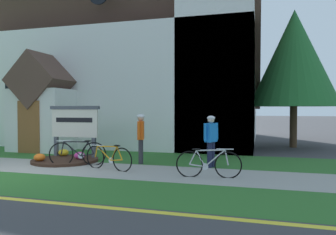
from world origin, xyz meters
name	(u,v)px	position (x,y,z in m)	size (l,w,h in m)	color
ground	(82,154)	(0.00, 4.00, 0.00)	(140.00, 140.00, 0.00)	#3D3D3F
sidewalk_slab	(39,166)	(0.13, 1.26, 0.01)	(32.00, 2.12, 0.01)	#99968E
church_lawn	(82,155)	(0.13, 3.78, 0.00)	(24.00, 2.91, 0.01)	#2D6628
church_building	(146,50)	(0.48, 10.18, 5.09)	(13.22, 12.39, 13.19)	white
church_sign	(75,124)	(0.45, 2.76, 1.25)	(1.90, 0.13, 1.88)	#474C56
flower_bed	(65,160)	(0.42, 2.18, 0.08)	(2.17, 2.17, 0.34)	#382319
bicycle_white	(109,157)	(2.47, 1.30, 0.36)	(1.68, 0.49, 0.77)	black
bicycle_orange	(208,164)	(5.44, 1.03, 0.37)	(1.69, 0.28, 0.78)	black
bicycle_black	(78,153)	(1.23, 1.67, 0.39)	(1.66, 0.65, 0.81)	black
cyclist_in_orange_jersey	(211,138)	(5.29, 2.49, 0.91)	(0.37, 0.62, 1.57)	#191E38
cyclist_in_blue_jersey	(141,135)	(3.01, 2.54, 0.93)	(0.32, 0.69, 1.61)	#2D2D33
roadside_conifer	(294,58)	(8.21, 8.62, 4.09)	(4.00, 4.00, 6.31)	#4C3823
yard_deciduous_tree	(0,67)	(-6.86, 7.22, 4.02)	(3.67, 3.67, 5.77)	#3D2D1E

